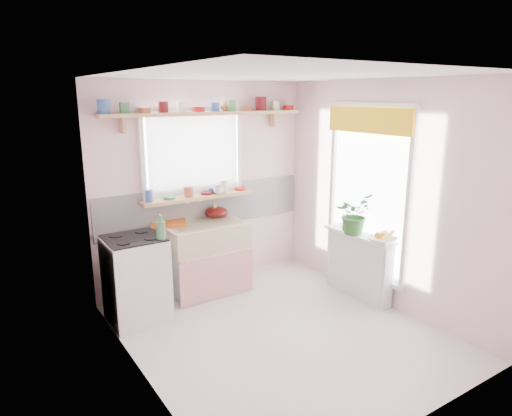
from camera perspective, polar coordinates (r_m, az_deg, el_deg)
room at (r=5.35m, az=3.43°, el=3.60°), size 3.20×3.20×3.20m
sink_unit at (r=5.54m, az=-6.22°, el=-6.17°), size 0.95×0.65×1.11m
cooker at (r=4.98m, az=-14.79°, el=-8.56°), size 0.58×0.58×0.93m
radiator_ledge at (r=5.54m, az=12.76°, el=-6.82°), size 0.22×0.95×0.78m
windowsill at (r=5.50m, az=-7.30°, el=1.35°), size 1.40×0.22×0.04m
pine_shelf at (r=5.43m, az=-6.12°, el=11.67°), size 2.52×0.24×0.04m
shelf_crockery at (r=5.41m, az=-6.56°, el=12.44°), size 2.47×0.11×0.12m
sill_crockery at (r=5.46m, az=-7.79°, el=2.05°), size 1.35×0.11×0.12m
dish_tray at (r=5.44m, az=-10.85°, el=-1.88°), size 0.47×0.42×0.04m
colander at (r=5.68m, az=-4.96°, el=-0.50°), size 0.31×0.31×0.13m
jade_plant at (r=5.32m, az=12.13°, el=-0.71°), size 0.52×0.49×0.47m
fruit_bowl at (r=5.09m, az=15.53°, el=-3.94°), size 0.32×0.32×0.07m
herb_pot at (r=5.45m, az=10.99°, el=-1.77°), size 0.12×0.09×0.20m
soap_bottle_sink at (r=5.67m, az=-5.15°, el=-0.26°), size 0.08×0.09×0.19m
sill_cup at (r=5.55m, az=-4.70°, el=2.24°), size 0.15×0.15×0.10m
sill_bowl at (r=5.66m, az=-5.08°, el=2.31°), size 0.23×0.23×0.06m
shelf_vase at (r=5.62m, az=-3.78°, el=12.70°), size 0.14×0.14×0.14m
cooker_bottle at (r=4.66m, az=-11.80°, el=-2.34°), size 0.11×0.11×0.26m
fruit at (r=5.08m, az=15.57°, el=-3.27°), size 0.20×0.14×0.10m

